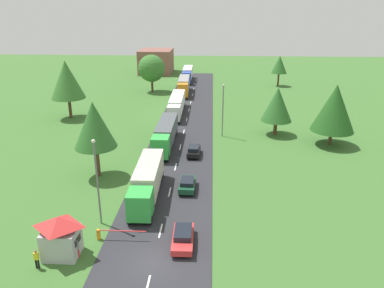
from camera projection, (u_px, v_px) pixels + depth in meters
name	position (u px, v px, depth m)	size (l,w,h in m)	color
ground_plane	(153.00, 263.00, 31.43)	(280.00, 280.00, 0.00)	#3D6B2D
road	(179.00, 154.00, 54.33)	(10.00, 140.00, 0.06)	#2B2B30
lane_marking_centre	(178.00, 158.00, 53.01)	(0.16, 123.86, 0.01)	white
truck_lead	(147.00, 181.00, 41.44)	(2.74, 12.17, 3.64)	green
truck_second	(166.00, 133.00, 56.91)	(2.54, 13.69, 3.49)	green
truck_third	(177.00, 104.00, 74.22)	(2.64, 14.77, 3.42)	white
truck_fourth	(184.00, 85.00, 91.25)	(2.84, 12.81, 3.74)	orange
truck_fifth	(188.00, 74.00, 106.61)	(2.69, 12.94, 3.71)	blue
car_lead	(183.00, 237.00, 33.55)	(1.95, 4.49, 1.40)	red
car_second	(187.00, 184.00, 43.53)	(1.91, 4.01, 1.44)	#19472D
car_third	(194.00, 150.00, 53.60)	(1.89, 4.12, 1.48)	black
guard_booth	(61.00, 236.00, 31.70)	(3.36, 2.85, 3.91)	#B2B2B7
barrier_gate	(107.00, 233.00, 34.33)	(4.64, 0.28, 1.05)	orange
person_lead	(77.00, 248.00, 31.83)	(0.38, 0.23, 1.74)	red
person_second	(36.00, 259.00, 30.48)	(0.38, 0.23, 1.79)	black
person_third	(54.00, 250.00, 31.69)	(0.38, 0.22, 1.64)	orange
lamppost_lead	(97.00, 179.00, 35.43)	(0.36, 0.36, 8.99)	slate
lamppost_second	(223.00, 108.00, 60.35)	(0.36, 0.36, 8.84)	slate
tree_oak	(277.00, 104.00, 61.07)	(5.12, 5.12, 8.09)	#513823
tree_birch	(152.00, 68.00, 92.40)	(6.71, 6.71, 9.25)	#513823
tree_maple	(279.00, 65.00, 99.13)	(4.20, 4.20, 8.11)	#513823
tree_pine	(94.00, 125.00, 45.22)	(5.27, 5.27, 9.77)	#513823
tree_elm	(67.00, 80.00, 69.68)	(6.48, 6.48, 11.05)	#513823
tree_ash	(335.00, 108.00, 56.16)	(6.57, 6.57, 9.58)	#513823
distant_building	(156.00, 61.00, 119.77)	(10.15, 12.68, 7.40)	brown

